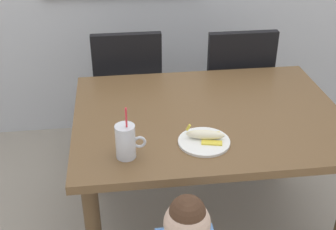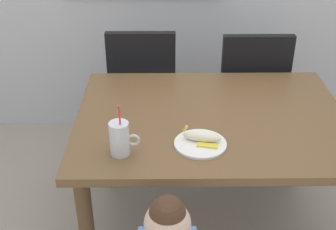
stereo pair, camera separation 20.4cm
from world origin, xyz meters
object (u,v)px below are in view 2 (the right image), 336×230
at_px(snack_plate, 200,144).
at_px(peeled_banana, 202,137).
at_px(dining_chair_left, 143,87).
at_px(dining_chair_right, 250,91).
at_px(milk_cup, 120,140).
at_px(dining_table, 211,133).

relative_size(snack_plate, peeled_banana, 1.31).
bearing_deg(snack_plate, peeled_banana, 55.39).
height_order(dining_chair_left, dining_chair_right, same).
relative_size(dining_chair_right, milk_cup, 3.83).
xyz_separation_m(dining_chair_left, milk_cup, (-0.05, -1.07, 0.28)).
relative_size(milk_cup, snack_plate, 1.09).
distance_m(dining_chair_right, milk_cup, 1.28).
relative_size(milk_cup, peeled_banana, 1.43).
distance_m(dining_chair_left, snack_plate, 1.07).
bearing_deg(dining_table, peeled_banana, -105.03).
height_order(dining_table, snack_plate, snack_plate).
distance_m(dining_table, snack_plate, 0.29).
distance_m(dining_table, dining_chair_right, 0.77).
relative_size(dining_chair_left, snack_plate, 4.17).
height_order(milk_cup, snack_plate, milk_cup).
xyz_separation_m(milk_cup, peeled_banana, (0.35, 0.07, -0.04)).
xyz_separation_m(dining_table, snack_plate, (-0.08, -0.26, 0.11)).
height_order(dining_chair_left, snack_plate, dining_chair_left).
bearing_deg(snack_plate, dining_chair_right, 67.21).
bearing_deg(dining_chair_right, peeled_banana, 67.41).
distance_m(dining_table, milk_cup, 0.55).
xyz_separation_m(dining_chair_right, snack_plate, (-0.40, -0.95, 0.22)).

